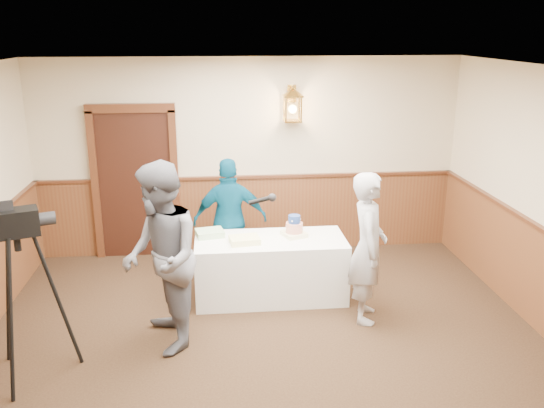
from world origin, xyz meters
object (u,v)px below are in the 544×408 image
Objects in this scene: assistant_p at (230,220)px; sheet_cake_yellow at (245,240)px; baker at (368,248)px; tv_camera_rig at (26,304)px; tiered_cake at (294,228)px; sheet_cake_green at (210,233)px; display_table at (270,268)px; interviewer at (161,258)px.

sheet_cake_yellow is at bearing 99.58° from assistant_p.
sheet_cake_yellow is at bearing 79.00° from baker.
baker reaches higher than sheet_cake_yellow.
tv_camera_rig reaches higher than sheet_cake_yellow.
sheet_cake_green is at bearing 174.31° from tiered_cake.
display_table is 2.82m from tv_camera_rig.
interviewer is at bearing -111.62° from sheet_cake_green.
display_table is 1.09× the size of tv_camera_rig.
sheet_cake_yellow is at bearing -163.38° from display_table.
tiered_cake reaches higher than sheet_cake_yellow.
tiered_cake is at bearing 56.56° from baker.
baker is at bearing 137.48° from assistant_p.
tiered_cake is 3.09m from tv_camera_rig.
sheet_cake_yellow is 0.20× the size of baker.
tiered_cake is at bearing 113.58° from interviewer.
baker reaches higher than assistant_p.
interviewer is at bearing -139.38° from display_table.
tiered_cake reaches higher than sheet_cake_green.
interviewer is at bearing 63.08° from assistant_p.
sheet_cake_yellow is 0.49m from sheet_cake_green.
sheet_cake_yellow is 2.48m from tv_camera_rig.
sheet_cake_yellow is 1.06× the size of sheet_cake_green.
tiered_cake is at bearing 15.32° from sheet_cake_yellow.
assistant_p reaches higher than display_table.
assistant_p is (-0.46, 0.59, 0.43)m from display_table.
interviewer is 1.18× the size of tv_camera_rig.
tv_camera_rig is at bearing -151.00° from tiered_cake.
sheet_cake_yellow is at bearing -164.68° from tiered_cake.
tv_camera_rig is (-1.68, -1.60, -0.05)m from sheet_cake_green.
display_table is 1.69m from interviewer.
sheet_cake_green is at bearing 145.60° from interviewer.
display_table is at bearing -166.08° from tiered_cake.
tiered_cake is 0.20× the size of tv_camera_rig.
assistant_p is (-1.48, 1.24, -0.05)m from baker.
sheet_cake_green is 0.17× the size of interviewer.
assistant_p is at bearing 145.53° from tiered_cake.
interviewer is 1.14× the size of baker.
sheet_cake_green is 1.92m from baker.
display_table is 5.55× the size of sheet_cake_green.
interviewer reaches higher than tiered_cake.
assistant_p is (0.74, 1.62, -0.17)m from interviewer.
sheet_cake_yellow is (-0.61, -0.17, -0.07)m from tiered_cake.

